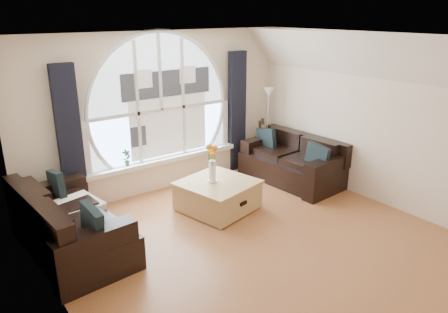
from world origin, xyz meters
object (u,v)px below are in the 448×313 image
(vase_flowers, at_px, (212,158))
(potted_plant, at_px, (127,158))
(floor_lamp, at_px, (268,128))
(guitar, at_px, (258,143))
(coffee_chest, at_px, (218,194))
(sofa_left, at_px, (71,223))
(sofa_right, at_px, (291,160))

(vase_flowers, height_order, potted_plant, vase_flowers)
(floor_lamp, distance_m, potted_plant, 2.88)
(guitar, bearing_deg, floor_lamp, 23.04)
(coffee_chest, relative_size, potted_plant, 3.68)
(sofa_left, bearing_deg, vase_flowers, -6.89)
(sofa_left, distance_m, vase_flowers, 2.22)
(sofa_left, relative_size, potted_plant, 6.93)
(floor_lamp, bearing_deg, sofa_right, -100.08)
(sofa_left, bearing_deg, sofa_right, -3.95)
(coffee_chest, distance_m, guitar, 2.01)
(coffee_chest, bearing_deg, floor_lamp, 14.65)
(floor_lamp, height_order, guitar, floor_lamp)
(coffee_chest, bearing_deg, sofa_right, -7.16)
(sofa_left, relative_size, coffee_chest, 1.88)
(sofa_right, bearing_deg, potted_plant, 153.17)
(vase_flowers, relative_size, guitar, 0.66)
(sofa_left, xyz_separation_m, potted_plant, (1.33, 1.19, 0.29))
(sofa_right, height_order, vase_flowers, vase_flowers)
(vase_flowers, distance_m, potted_plant, 1.54)
(coffee_chest, bearing_deg, guitar, 17.79)
(sofa_right, distance_m, vase_flowers, 1.93)
(sofa_left, height_order, vase_flowers, vase_flowers)
(sofa_left, distance_m, coffee_chest, 2.25)
(sofa_left, xyz_separation_m, vase_flowers, (2.17, -0.09, 0.46))
(vase_flowers, xyz_separation_m, potted_plant, (-0.84, 1.28, -0.17))
(sofa_left, distance_m, potted_plant, 1.81)
(guitar, bearing_deg, sofa_left, -143.68)
(potted_plant, bearing_deg, sofa_left, -138.19)
(vase_flowers, height_order, guitar, vase_flowers)
(coffee_chest, distance_m, vase_flowers, 0.61)
(sofa_left, xyz_separation_m, coffee_chest, (2.24, -0.13, -0.14))
(sofa_right, height_order, coffee_chest, sofa_right)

